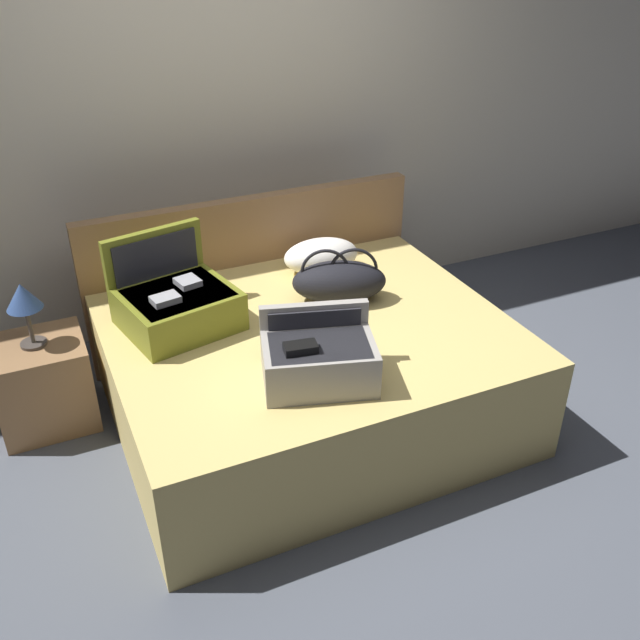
% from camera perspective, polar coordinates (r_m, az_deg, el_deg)
% --- Properties ---
extents(ground_plane, '(12.00, 12.00, 0.00)m').
position_cam_1_polar(ground_plane, '(3.32, 2.09, -11.67)').
color(ground_plane, '#4C515B').
extents(back_wall, '(8.00, 0.10, 2.60)m').
position_cam_1_polar(back_wall, '(4.11, -8.29, 17.12)').
color(back_wall, beige).
rests_on(back_wall, ground).
extents(bed, '(1.84, 1.52, 0.52)m').
position_cam_1_polar(bed, '(3.44, -0.79, -4.35)').
color(bed, tan).
rests_on(bed, ground).
extents(headboard, '(1.88, 0.08, 0.90)m').
position_cam_1_polar(headboard, '(3.99, -5.47, 3.85)').
color(headboard, olive).
rests_on(headboard, ground).
extents(hard_case_large, '(0.58, 0.55, 0.42)m').
position_cam_1_polar(hard_case_large, '(3.33, -11.62, 1.38)').
color(hard_case_large, olive).
rests_on(hard_case_large, bed).
extents(hard_case_medium, '(0.53, 0.44, 0.29)m').
position_cam_1_polar(hard_case_medium, '(2.87, -0.12, -3.14)').
color(hard_case_medium, gray).
rests_on(hard_case_medium, bed).
extents(duffel_bag, '(0.52, 0.39, 0.28)m').
position_cam_1_polar(duffel_bag, '(3.48, 1.57, 3.20)').
color(duffel_bag, black).
rests_on(duffel_bag, bed).
extents(pillow_near_headboard, '(0.43, 0.28, 0.18)m').
position_cam_1_polar(pillow_near_headboard, '(3.78, 0.09, 5.27)').
color(pillow_near_headboard, white).
rests_on(pillow_near_headboard, bed).
extents(nightstand, '(0.44, 0.40, 0.45)m').
position_cam_1_polar(nightstand, '(3.69, -21.57, -4.83)').
color(nightstand, olive).
rests_on(nightstand, ground).
extents(table_lamp, '(0.16, 0.16, 0.32)m').
position_cam_1_polar(table_lamp, '(3.46, -23.01, 1.52)').
color(table_lamp, '#3F3833').
rests_on(table_lamp, nightstand).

